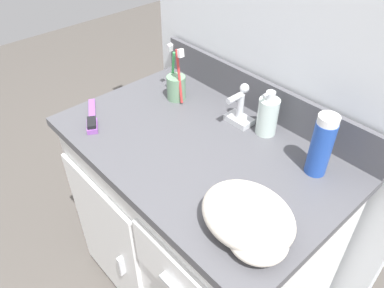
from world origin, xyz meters
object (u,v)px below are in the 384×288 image
Objects in this scene: soap_dispenser at (268,116)px; hand_towel at (250,220)px; hairbrush at (92,119)px; shaving_cream_can at (321,146)px; toothbrush_cup at (176,86)px.

hand_towel is (0.22, -0.33, -0.02)m from soap_dispenser.
soap_dispenser is 0.84× the size of hairbrush.
soap_dispenser is 0.82× the size of shaving_cream_can.
soap_dispenser is at bearing 123.62° from hand_towel.
shaving_cream_can is (0.55, 0.04, 0.04)m from toothbrush_cup.
shaving_cream_can is (0.21, -0.04, 0.03)m from soap_dispenser.
hairbrush is at bearing -176.22° from hand_towel.
soap_dispenser is at bearing 169.59° from shaving_cream_can.
soap_dispenser is (0.34, 0.08, 0.01)m from toothbrush_cup.
toothbrush_cup reaches higher than hairbrush.
toothbrush_cup is at bearing -175.86° from shaving_cream_can.
hand_towel is at bearing -87.02° from shaving_cream_can.
hairbrush is (-0.07, -0.30, -0.04)m from toothbrush_cup.
toothbrush_cup is at bearing 155.51° from hand_towel.
shaving_cream_can reaches higher than soap_dispenser.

